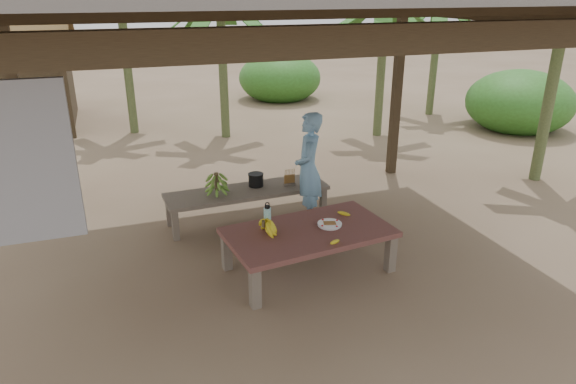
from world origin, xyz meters
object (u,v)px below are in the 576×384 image
object	(u,v)px
plate	(330,224)
cooking_pot	(256,180)
ripe_banana_bunch	(264,227)
bench	(247,193)
water_flask	(267,217)
woman	(308,169)
work_table	(309,235)

from	to	relation	value
plate	cooking_pot	size ratio (longest dim) A/B	1.36
ripe_banana_bunch	cooking_pot	xyz separation A→B (m)	(0.36, 1.56, -0.05)
bench	cooking_pot	size ratio (longest dim) A/B	11.01
bench	water_flask	size ratio (longest dim) A/B	7.32
plate	cooking_pot	xyz separation A→B (m)	(-0.40, 1.60, 0.02)
water_flask	woman	distance (m)	1.34
water_flask	woman	xyz separation A→B (m)	(0.88, 1.00, 0.13)
work_table	water_flask	size ratio (longest dim) A/B	6.26
work_table	plate	world-z (taller)	plate
ripe_banana_bunch	water_flask	size ratio (longest dim) A/B	0.94
cooking_pot	woman	xyz separation A→B (m)	(0.61, -0.41, 0.22)
water_flask	cooking_pot	xyz separation A→B (m)	(0.27, 1.41, -0.09)
work_table	ripe_banana_bunch	size ratio (longest dim) A/B	6.63
ripe_banana_bunch	woman	world-z (taller)	woman
ripe_banana_bunch	water_flask	world-z (taller)	water_flask
ripe_banana_bunch	woman	bearing A→B (deg)	49.90
water_flask	woman	size ratio (longest dim) A/B	0.20
work_table	woman	xyz separation A→B (m)	(0.47, 1.21, 0.32)
woman	cooking_pot	bearing A→B (deg)	-102.21
ripe_banana_bunch	cooking_pot	world-z (taller)	ripe_banana_bunch
work_table	plate	xyz separation A→B (m)	(0.26, 0.02, 0.08)
ripe_banana_bunch	cooking_pot	size ratio (longest dim) A/B	1.42
water_flask	woman	world-z (taller)	woman
ripe_banana_bunch	woman	size ratio (longest dim) A/B	0.19
water_flask	cooking_pot	bearing A→B (deg)	79.24
bench	water_flask	world-z (taller)	water_flask
bench	woman	bearing A→B (deg)	-25.04
bench	plate	xyz separation A→B (m)	(0.55, -1.51, 0.12)
work_table	plate	distance (m)	0.27
plate	water_flask	xyz separation A→B (m)	(-0.67, 0.20, 0.11)
work_table	plate	bearing A→B (deg)	-1.97
bench	ripe_banana_bunch	xyz separation A→B (m)	(-0.21, -1.46, 0.19)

